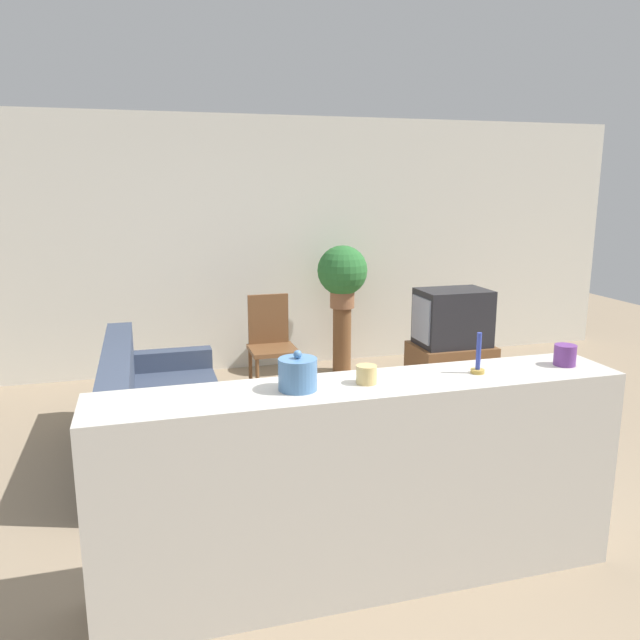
% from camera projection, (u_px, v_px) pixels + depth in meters
% --- Properties ---
extents(ground_plane, '(14.00, 14.00, 0.00)m').
position_uv_depth(ground_plane, '(332.00, 524.00, 3.73)').
color(ground_plane, gray).
extents(wall_back, '(9.00, 0.06, 2.70)m').
position_uv_depth(wall_back, '(239.00, 245.00, 6.67)').
color(wall_back, silver).
rests_on(wall_back, ground_plane).
extents(couch, '(0.86, 1.92, 0.83)m').
position_uv_depth(couch, '(160.00, 419.00, 4.62)').
color(couch, '#384256').
rests_on(couch, ground_plane).
extents(tv_stand, '(0.73, 0.54, 0.51)m').
position_uv_depth(tv_stand, '(450.00, 370.00, 5.95)').
color(tv_stand, brown).
rests_on(tv_stand, ground_plane).
extents(television, '(0.65, 0.45, 0.53)m').
position_uv_depth(television, '(452.00, 317.00, 5.84)').
color(television, '#232328').
rests_on(television, tv_stand).
extents(wooden_chair, '(0.44, 0.44, 0.95)m').
position_uv_depth(wooden_chair, '(271.00, 340.00, 6.02)').
color(wooden_chair, brown).
rests_on(wooden_chair, ground_plane).
extents(plant_stand, '(0.20, 0.20, 0.71)m').
position_uv_depth(plant_stand, '(342.00, 340.00, 6.72)').
color(plant_stand, brown).
rests_on(plant_stand, ground_plane).
extents(potted_plant, '(0.53, 0.53, 0.66)m').
position_uv_depth(potted_plant, '(342.00, 273.00, 6.56)').
color(potted_plant, '#8E5B3D').
rests_on(potted_plant, plant_stand).
extents(foreground_counter, '(2.62, 0.44, 1.06)m').
position_uv_depth(foreground_counter, '(365.00, 485.00, 3.10)').
color(foreground_counter, beige).
rests_on(foreground_counter, ground_plane).
extents(decorative_bowl, '(0.18, 0.18, 0.19)m').
position_uv_depth(decorative_bowl, '(298.00, 374.00, 2.88)').
color(decorative_bowl, '#4C7AAD').
rests_on(decorative_bowl, foreground_counter).
extents(candle_jar, '(0.10, 0.10, 0.09)m').
position_uv_depth(candle_jar, '(367.00, 374.00, 2.98)').
color(candle_jar, tan).
rests_on(candle_jar, foreground_counter).
extents(candlestick, '(0.07, 0.07, 0.21)m').
position_uv_depth(candlestick, '(478.00, 361.00, 3.13)').
color(candlestick, '#B7933D').
rests_on(candlestick, foreground_counter).
extents(coffee_tin, '(0.11, 0.11, 0.11)m').
position_uv_depth(coffee_tin, '(565.00, 355.00, 3.27)').
color(coffee_tin, '#66337F').
rests_on(coffee_tin, foreground_counter).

